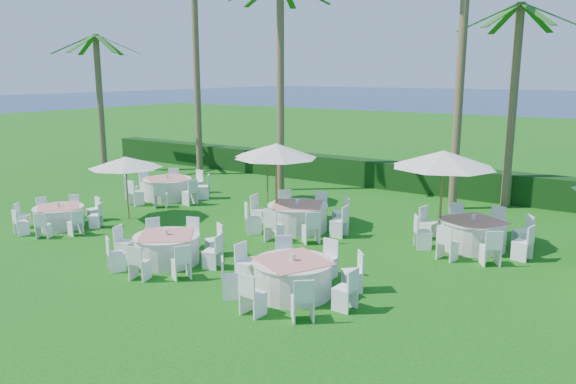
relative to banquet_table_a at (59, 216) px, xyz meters
name	(u,v)px	position (x,y,z in m)	size (l,w,h in m)	color
ground	(204,258)	(6.21, 0.32, -0.38)	(120.00, 120.00, 0.00)	#0F540E
hedge	(382,174)	(6.21, 12.32, 0.22)	(34.00, 1.00, 1.20)	black
banquet_table_a	(59,216)	(0.00, 0.00, 0.00)	(2.87, 2.87, 0.88)	beige
banquet_table_b	(167,248)	(5.64, -0.54, 0.04)	(3.13, 3.13, 0.95)	beige
banquet_table_c	(293,277)	(9.75, -0.52, 0.06)	(3.33, 3.33, 1.00)	beige
banquet_table_d	(167,188)	(-0.15, 5.17, 0.08)	(3.48, 3.48, 1.04)	beige
banquet_table_e	(298,216)	(6.86, 4.20, 0.08)	(3.50, 3.50, 1.04)	beige
banquet_table_f	(473,233)	(12.25, 5.42, 0.07)	(3.45, 3.45, 1.03)	beige
umbrella_a	(125,162)	(1.05, 2.06, 1.67)	(2.55, 2.55, 2.24)	brown
umbrella_b	(276,151)	(6.06, 4.12, 2.21)	(2.75, 2.75, 2.84)	brown
umbrella_c	(267,151)	(3.69, 6.91, 1.71)	(2.58, 2.58, 2.30)	brown
umbrella_d	(443,159)	(11.33, 5.16, 2.26)	(3.06, 3.06, 2.89)	brown
palm_a	(196,44)	(-3.00, 10.24, 6.10)	(4.29, 4.34, 11.98)	brown
palm_b	(280,77)	(2.69, 9.30, 4.56)	(4.37, 4.25, 8.96)	brown
palm_c	(461,55)	(10.19, 10.00, 5.36)	(4.20, 4.39, 10.52)	brown
palm_d	(513,96)	(11.78, 11.50, 3.88)	(4.37, 4.24, 7.64)	brown
palm_f	(100,96)	(-8.00, 8.23, 3.57)	(4.32, 4.32, 7.05)	brown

